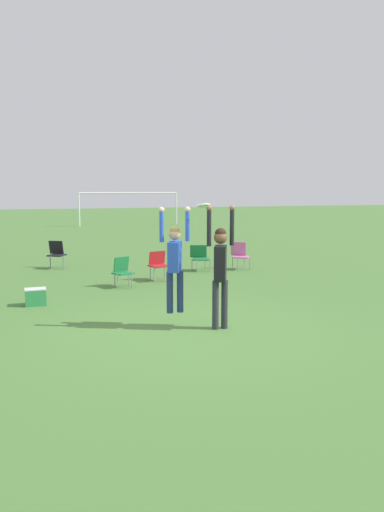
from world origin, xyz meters
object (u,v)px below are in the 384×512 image
(camping_chair_2, at_px, (158,263))
(camping_chair_5, at_px, (240,254))
(camping_chair_3, at_px, (57,252))
(camping_chair_0, at_px, (122,270))
(person_jumping, at_px, (175,258))
(camping_chair_4, at_px, (200,256))
(person_defending, at_px, (220,263))
(frisbee, at_px, (203,206))
(cooler_box, at_px, (36,297))

(camping_chair_2, distance_m, camping_chair_5, 3.19)
(camping_chair_3, distance_m, camping_chair_5, 5.93)
(camping_chair_0, bearing_deg, person_jumping, 68.93)
(camping_chair_4, bearing_deg, person_defending, 94.84)
(camping_chair_0, bearing_deg, camping_chair_3, -93.30)
(camping_chair_0, bearing_deg, camping_chair_2, -175.31)
(camping_chair_0, distance_m, camping_chair_5, 4.48)
(person_defending, xyz_separation_m, camping_chair_5, (3.25, 6.20, -0.71))
(camping_chair_2, bearing_deg, camping_chair_4, -157.28)
(frisbee, height_order, camping_chair_2, frisbee)
(person_jumping, xyz_separation_m, cooler_box, (-2.38, 2.68, -1.11))
(camping_chair_2, relative_size, camping_chair_3, 0.92)
(camping_chair_2, distance_m, camping_chair_3, 4.09)
(person_defending, xyz_separation_m, camping_chair_4, (1.95, 6.37, -0.75))
(person_jumping, bearing_deg, camping_chair_3, 38.10)
(camping_chair_2, bearing_deg, person_jumping, 64.60)
(person_jumping, relative_size, camping_chair_0, 2.49)
(frisbee, distance_m, camping_chair_4, 6.87)
(camping_chair_2, distance_m, camping_chair_4, 2.10)
(camping_chair_2, xyz_separation_m, camping_chair_4, (1.70, 1.24, -0.04))
(frisbee, relative_size, camping_chair_4, 0.31)
(frisbee, height_order, camping_chair_5, frisbee)
(camping_chair_0, bearing_deg, cooler_box, 9.88)
(cooler_box, bearing_deg, camping_chair_5, 26.20)
(camping_chair_3, xyz_separation_m, cooler_box, (-0.84, -5.27, -0.33))
(person_jumping, xyz_separation_m, camping_chair_5, (3.99, 5.82, -0.80))
(camping_chair_0, distance_m, cooler_box, 2.67)
(frisbee, bearing_deg, camping_chair_4, 70.34)
(frisbee, bearing_deg, camping_chair_3, 103.66)
(frisbee, distance_m, camping_chair_0, 4.78)
(person_defending, relative_size, camping_chair_0, 2.88)
(frisbee, bearing_deg, camping_chair_5, 59.82)
(camping_chair_0, xyz_separation_m, camping_chair_4, (2.84, 1.85, -0.00))
(person_jumping, height_order, cooler_box, person_jumping)
(person_defending, height_order, camping_chair_4, person_defending)
(frisbee, xyz_separation_m, camping_chair_5, (3.53, 6.08, -1.75))
(camping_chair_2, relative_size, camping_chair_4, 1.02)
(person_jumping, bearing_deg, camping_chair_4, 2.98)
(frisbee, height_order, camping_chair_4, frisbee)
(cooler_box, bearing_deg, camping_chair_0, 33.10)
(person_jumping, xyz_separation_m, camping_chair_4, (2.69, 5.99, -0.84))
(camping_chair_0, bearing_deg, camping_chair_4, -170.13)
(person_defending, relative_size, camping_chair_3, 2.56)
(camping_chair_2, bearing_deg, camping_chair_0, 14.34)
(person_defending, xyz_separation_m, camping_chair_2, (0.25, 5.12, -0.72))
(camping_chair_3, bearing_deg, camping_chair_4, -172.24)
(camping_chair_2, bearing_deg, person_defending, 73.61)
(camping_chair_2, bearing_deg, frisbee, 70.32)
(camping_chair_5, height_order, cooler_box, camping_chair_5)
(person_jumping, distance_m, camping_chair_3, 8.14)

